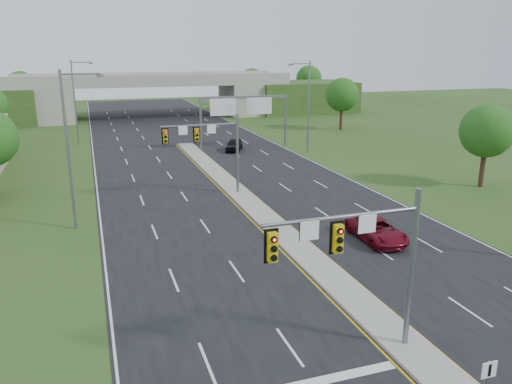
{
  "coord_description": "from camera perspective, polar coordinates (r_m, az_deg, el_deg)",
  "views": [
    {
      "loc": [
        -11.99,
        -15.71,
        12.19
      ],
      "look_at": [
        -1.7,
        14.9,
        3.0
      ],
      "focal_mm": 35.0,
      "sensor_mm": 36.0,
      "label": 1
    }
  ],
  "objects": [
    {
      "name": "car_far_a",
      "position": [
        34.05,
        13.62,
        -4.23
      ],
      "size": [
        2.5,
        5.25,
        1.45
      ],
      "primitive_type": "imported",
      "rotation": [
        0.0,
        0.0,
        -0.02
      ],
      "color": "maroon",
      "rests_on": "road"
    },
    {
      "name": "road",
      "position": [
        53.52,
        -5.15,
        2.66
      ],
      "size": [
        24.0,
        160.0,
        0.02
      ],
      "primitive_type": "cube",
      "color": "black",
      "rests_on": "ground"
    },
    {
      "name": "signal_mast_far",
      "position": [
        42.45,
        -5.07,
        5.69
      ],
      "size": [
        6.62,
        0.6,
        7.0
      ],
      "color": "slate",
      "rests_on": "ground"
    },
    {
      "name": "sign_gantry",
      "position": [
        63.82,
        -1.48,
        9.63
      ],
      "size": [
        11.58,
        0.44,
        6.67
      ],
      "color": "slate",
      "rests_on": "ground"
    },
    {
      "name": "tree_r_mid",
      "position": [
        80.55,
        9.81,
        10.9
      ],
      "size": [
        5.2,
        5.2,
        8.12
      ],
      "color": "#382316",
      "rests_on": "ground"
    },
    {
      "name": "tree_r_near",
      "position": [
        49.8,
        24.9,
        6.32
      ],
      "size": [
        4.8,
        4.8,
        7.6
      ],
      "color": "#382316",
      "rests_on": "ground"
    },
    {
      "name": "lightpole_l_mid",
      "position": [
        36.25,
        -20.46,
        5.22
      ],
      "size": [
        2.85,
        0.25,
        11.0
      ],
      "color": "slate",
      "rests_on": "ground"
    },
    {
      "name": "tree_back_c",
      "position": [
        115.66,
        -0.43,
        12.57
      ],
      "size": [
        5.6,
        5.6,
        8.32
      ],
      "color": "#382316",
      "rests_on": "ground"
    },
    {
      "name": "ground",
      "position": [
        23.22,
        16.6,
        -16.52
      ],
      "size": [
        240.0,
        240.0,
        0.0
      ],
      "primitive_type": "plane",
      "color": "#2B4518",
      "rests_on": "ground"
    },
    {
      "name": "keep_right_sign",
      "position": [
        19.57,
        24.92,
        -18.84
      ],
      "size": [
        0.6,
        0.13,
        2.2
      ],
      "color": "slate",
      "rests_on": "ground"
    },
    {
      "name": "signal_mast_near",
      "position": [
        19.87,
        12.4,
        -6.57
      ],
      "size": [
        6.62,
        0.6,
        7.0
      ],
      "color": "slate",
      "rests_on": "ground"
    },
    {
      "name": "tree_back_b",
      "position": [
        110.57,
        -25.27,
        10.94
      ],
      "size": [
        5.6,
        5.6,
        8.32
      ],
      "color": "#382316",
      "rests_on": "ground"
    },
    {
      "name": "overpass",
      "position": [
        96.85,
        -11.59,
        10.45
      ],
      "size": [
        80.0,
        14.0,
        8.1
      ],
      "color": "gray",
      "rests_on": "ground"
    },
    {
      "name": "car_far_c",
      "position": [
        62.97,
        -2.52,
        5.42
      ],
      "size": [
        3.45,
        4.76,
        1.51
      ],
      "primitive_type": "imported",
      "rotation": [
        0.0,
        0.0,
        -0.43
      ],
      "color": "black",
      "rests_on": "road"
    },
    {
      "name": "lightpole_r_far",
      "position": [
        61.49,
        5.89,
        10.12
      ],
      "size": [
        2.85,
        0.25,
        11.0
      ],
      "color": "slate",
      "rests_on": "ground"
    },
    {
      "name": "lane_markings",
      "position": [
        47.64,
        -4.13,
        1.05
      ],
      "size": [
        23.72,
        160.0,
        0.01
      ],
      "color": "gold",
      "rests_on": "road"
    },
    {
      "name": "tree_back_d",
      "position": [
        120.73,
        6.05,
        12.78
      ],
      "size": [
        6.0,
        6.0,
        8.85
      ],
      "color": "#382316",
      "rests_on": "ground"
    },
    {
      "name": "median",
      "position": [
        42.29,
        -1.32,
        -0.73
      ],
      "size": [
        2.0,
        54.0,
        0.16
      ],
      "primitive_type": "cube",
      "color": "gray",
      "rests_on": "road"
    },
    {
      "name": "lightpole_l_far",
      "position": [
        70.99,
        -19.88,
        10.04
      ],
      "size": [
        2.85,
        0.25,
        11.0
      ],
      "color": "slate",
      "rests_on": "ground"
    }
  ]
}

